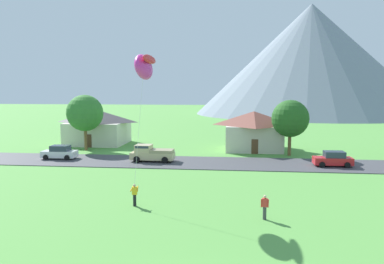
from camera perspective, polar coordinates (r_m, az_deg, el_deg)
name	(u,v)px	position (r m, az deg, el deg)	size (l,w,h in m)	color
road_strip	(215,163)	(45.18, 3.45, -4.66)	(160.00, 7.90, 0.08)	#424247
mountain_far_east_ridge	(310,59)	(143.18, 17.28, 10.34)	(80.34, 80.34, 38.48)	gray
house_leftmost	(98,126)	(62.61, -13.93, 0.83)	(9.46, 8.57, 5.44)	beige
house_left_center	(254,130)	(55.67, 9.22, 0.32)	(8.50, 8.17, 5.57)	beige
tree_left_of_center	(85,113)	(56.16, -15.75, 2.74)	(5.17, 5.17, 7.95)	brown
tree_center	(290,119)	(51.46, 14.50, 1.95)	(4.88, 4.88, 7.35)	brown
parked_car_white_west_end	(60,152)	(50.31, -19.21, -2.91)	(4.25, 2.17, 1.68)	white
parked_car_red_mid_west	(333,159)	(45.87, 20.38, -3.83)	(4.22, 2.12, 1.68)	red
pickup_truck_sand_west_side	(151,153)	(46.07, -6.10, -3.18)	(5.24, 2.41, 1.99)	#C6B284
kite_flyer_with_kite	(144,68)	(30.29, -7.18, 9.47)	(1.63, 4.30, 11.51)	black
watcher_person	(265,207)	(26.40, 10.84, -10.94)	(0.56, 0.24, 1.68)	#3D3D42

